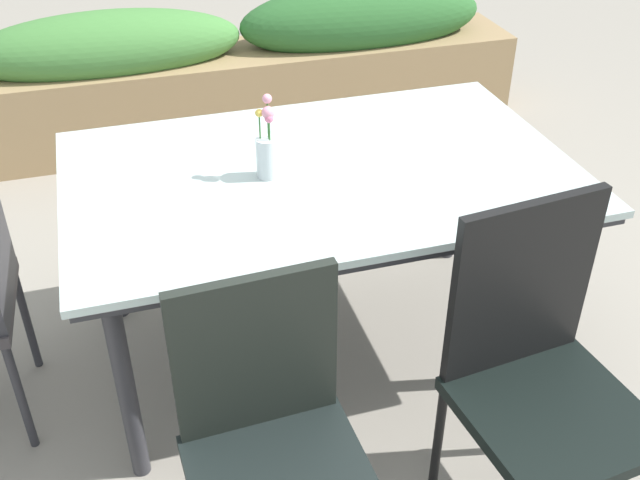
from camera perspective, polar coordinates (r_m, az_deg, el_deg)
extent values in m
plane|color=gray|center=(2.92, -0.46, -7.71)|extent=(12.00, 12.00, 0.00)
cube|color=#B2C6C1|center=(2.48, 0.00, 5.13)|extent=(1.64, 1.03, 0.03)
cube|color=#333338|center=(2.49, 0.00, 4.64)|extent=(1.61, 1.01, 0.02)
cylinder|color=#333338|center=(2.30, -14.40, -10.60)|extent=(0.06, 0.06, 0.73)
cylinder|color=#333338|center=(2.65, 17.45, -4.22)|extent=(0.06, 0.06, 0.73)
cylinder|color=#333338|center=(2.94, -15.67, 0.21)|extent=(0.06, 0.06, 0.73)
cylinder|color=#333338|center=(3.23, 10.07, 4.24)|extent=(0.06, 0.06, 0.73)
cube|color=black|center=(1.87, -4.86, -8.59)|extent=(0.41, 0.05, 0.47)
cylinder|color=black|center=(2.25, 0.81, -16.33)|extent=(0.03, 0.03, 0.42)
cylinder|color=#2D2D33|center=(2.58, -21.59, -10.85)|extent=(0.03, 0.03, 0.44)
cylinder|color=#2D2D33|center=(2.87, -21.21, -5.51)|extent=(0.03, 0.03, 0.44)
cube|color=black|center=(2.14, 17.20, -12.48)|extent=(0.50, 0.50, 0.04)
cube|color=black|center=(2.08, 14.94, -3.44)|extent=(0.43, 0.08, 0.53)
cylinder|color=black|center=(2.51, 17.24, -11.44)|extent=(0.03, 0.03, 0.43)
cylinder|color=black|center=(2.31, 8.85, -14.71)|extent=(0.03, 0.03, 0.43)
cylinder|color=silver|center=(2.40, -4.02, 6.18)|extent=(0.07, 0.07, 0.13)
cylinder|color=#387233|center=(2.36, -3.92, 8.69)|extent=(0.01, 0.01, 0.17)
sphere|color=pink|center=(2.33, -4.00, 10.55)|extent=(0.03, 0.03, 0.03)
cylinder|color=#387233|center=(2.36, -4.54, 8.13)|extent=(0.01, 0.01, 0.12)
sphere|color=#EFCC4C|center=(2.34, -4.60, 9.50)|extent=(0.03, 0.03, 0.03)
cylinder|color=#387233|center=(2.35, -3.81, 7.86)|extent=(0.01, 0.00, 0.11)
sphere|color=pink|center=(2.33, -3.86, 9.10)|extent=(0.03, 0.03, 0.03)
cylinder|color=#387233|center=(2.36, -3.87, 8.12)|extent=(0.01, 0.00, 0.13)
sphere|color=pink|center=(2.33, -3.93, 9.53)|extent=(0.04, 0.04, 0.04)
cube|color=#9E7F56|center=(4.40, -5.81, 11.07)|extent=(3.13, 0.50, 0.47)
ellipsoid|color=#47843D|center=(4.22, -15.75, 13.84)|extent=(1.41, 0.45, 0.36)
ellipsoid|color=#2D662D|center=(4.45, 3.19, 16.33)|extent=(1.41, 0.45, 0.40)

